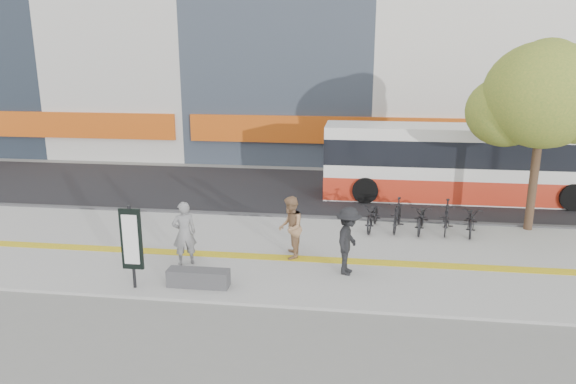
# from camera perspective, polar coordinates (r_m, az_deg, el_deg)

# --- Properties ---
(ground) EXTENTS (120.00, 120.00, 0.00)m
(ground) POSITION_cam_1_polar(r_m,az_deg,el_deg) (14.85, 1.65, -8.89)
(ground) COLOR slate
(ground) RESTS_ON ground
(sidewalk) EXTENTS (40.00, 7.00, 0.08)m
(sidewalk) POSITION_cam_1_polar(r_m,az_deg,el_deg) (16.21, 2.21, -6.63)
(sidewalk) COLOR gray
(sidewalk) RESTS_ON ground
(tactile_strip) EXTENTS (40.00, 0.45, 0.01)m
(tactile_strip) POSITION_cam_1_polar(r_m,az_deg,el_deg) (15.74, 2.04, -7.15)
(tactile_strip) COLOR yellow
(tactile_strip) RESTS_ON sidewalk
(street) EXTENTS (40.00, 8.00, 0.06)m
(street) POSITION_cam_1_polar(r_m,az_deg,el_deg) (23.34, 3.97, 0.08)
(street) COLOR black
(street) RESTS_ON ground
(curb) EXTENTS (40.00, 0.25, 0.14)m
(curb) POSITION_cam_1_polar(r_m,az_deg,el_deg) (19.49, 3.20, -2.79)
(curb) COLOR #3D3D40
(curb) RESTS_ON ground
(bench) EXTENTS (1.60, 0.45, 0.45)m
(bench) POSITION_cam_1_polar(r_m,az_deg,el_deg) (14.14, -9.53, -9.02)
(bench) COLOR #3D3D40
(bench) RESTS_ON sidewalk
(signboard) EXTENTS (0.55, 0.10, 2.20)m
(signboard) POSITION_cam_1_polar(r_m,az_deg,el_deg) (14.03, -16.37, -4.97)
(signboard) COLOR black
(signboard) RESTS_ON sidewalk
(street_tree) EXTENTS (4.40, 3.80, 6.31)m
(street_tree) POSITION_cam_1_polar(r_m,az_deg,el_deg) (19.29, 25.43, 9.10)
(street_tree) COLOR #3D271B
(street_tree) RESTS_ON sidewalk
(bus) EXTENTS (11.21, 2.66, 2.98)m
(bus) POSITION_cam_1_polar(r_m,az_deg,el_deg) (22.88, 18.16, 2.75)
(bus) COLOR silver
(bus) RESTS_ON street
(bicycle_row) EXTENTS (4.20, 1.92, 1.07)m
(bicycle_row) POSITION_cam_1_polar(r_m,az_deg,el_deg) (18.46, 14.07, -2.58)
(bicycle_row) COLOR black
(bicycle_row) RESTS_ON sidewalk
(seated_woman) EXTENTS (0.80, 0.69, 1.85)m
(seated_woman) POSITION_cam_1_polar(r_m,az_deg,el_deg) (15.35, -11.01, -4.34)
(seated_woman) COLOR black
(seated_woman) RESTS_ON sidewalk
(pedestrian_tan) EXTENTS (0.77, 0.95, 1.84)m
(pedestrian_tan) POSITION_cam_1_polar(r_m,az_deg,el_deg) (15.56, 0.26, -3.80)
(pedestrian_tan) COLOR #99714F
(pedestrian_tan) RESTS_ON sidewalk
(pedestrian_dark) EXTENTS (0.93, 1.33, 1.88)m
(pedestrian_dark) POSITION_cam_1_polar(r_m,az_deg,el_deg) (14.53, 6.45, -5.21)
(pedestrian_dark) COLOR black
(pedestrian_dark) RESTS_ON sidewalk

